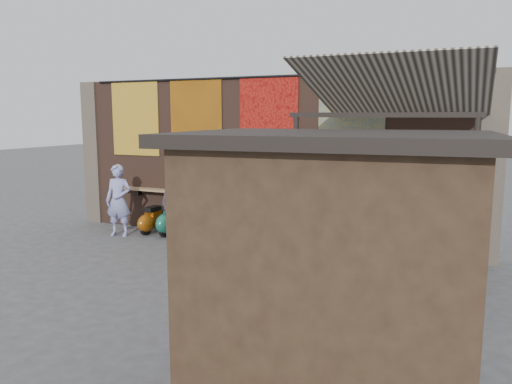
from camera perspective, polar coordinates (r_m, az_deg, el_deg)
ground at (r=10.38m, az=-5.56°, el=-8.51°), size 70.00×70.00×0.00m
brick_wall at (r=12.38m, az=0.50°, el=3.77°), size 10.00×0.40×4.00m
pier_left at (r=15.22m, az=-17.79°, el=4.28°), size 0.50×0.50×4.00m
pier_right at (r=11.35m, az=25.34°, el=2.48°), size 0.50×0.50×4.00m
eating_counter at (r=12.16m, az=-0.20°, el=-0.60°), size 8.00×0.32×0.05m
shelf_box at (r=11.91m, az=1.92°, el=-0.02°), size 0.61×0.29×0.27m
tapestry_redgold at (r=13.99m, az=-13.65°, el=8.19°), size 1.50×0.02×2.00m
tapestry_sun at (r=12.92m, az=-6.89°, el=8.35°), size 1.50×0.02×2.00m
tapestry_orange at (r=12.01m, az=1.41°, el=8.39°), size 1.50×0.02×2.00m
tapestry_multi at (r=11.39m, az=10.83°, el=8.22°), size 1.50×0.02×2.00m
hang_rail at (r=12.16m, az=0.07°, el=13.02°), size 9.50×0.06×0.06m
scooter_stool_0 at (r=13.42m, az=-11.92°, el=-3.17°), size 0.33×0.74×0.70m
scooter_stool_1 at (r=13.12m, az=-9.71°, el=-3.16°), size 0.38×0.83×0.79m
scooter_stool_2 at (r=12.81m, az=-7.78°, el=-3.54°), size 0.35×0.77×0.73m
scooter_stool_3 at (r=12.48m, az=-5.65°, el=-3.67°), size 0.38×0.84×0.80m
scooter_stool_4 at (r=12.28m, az=-3.47°, el=-3.79°), size 0.39×0.87×0.83m
scooter_stool_5 at (r=12.05m, az=-1.09°, el=-3.98°), size 0.40×0.88×0.84m
scooter_stool_6 at (r=11.83m, az=1.34°, el=-4.59°), size 0.33×0.73×0.69m
scooter_stool_7 at (r=11.55m, az=3.94°, el=-4.62°), size 0.39×0.86×0.82m
scooter_stool_8 at (r=11.45m, az=6.54°, el=-5.05°), size 0.34×0.75×0.71m
diner_left at (r=13.22m, az=-15.43°, el=-0.93°), size 0.76×0.58×1.85m
diner_right at (r=12.93m, az=-9.32°, el=-1.57°), size 0.86×0.73×1.57m
shopper_navy at (r=9.80m, az=18.47°, el=-4.32°), size 1.13×1.05×1.86m
shopper_grey at (r=8.14m, az=9.27°, el=-7.62°), size 1.18×0.96×1.59m
shopper_tan at (r=9.87m, az=12.34°, el=-4.56°), size 0.95×0.96×1.67m
market_stall at (r=5.08m, az=8.67°, el=-10.58°), size 2.72×2.12×2.79m
stall_roof at (r=4.80m, az=9.06°, el=6.05°), size 3.05×2.43×0.12m
stall_sign at (r=5.87m, az=10.70°, el=-1.66°), size 1.20×0.13×0.50m
stall_shelf at (r=6.13m, az=10.43°, el=-10.94°), size 2.14×0.26×0.06m
awning_canvas at (r=9.62m, az=15.79°, el=11.27°), size 3.20×3.28×0.97m
awning_ledger at (r=11.22m, az=17.10°, el=12.85°), size 3.30×0.08×0.12m
awning_header at (r=8.13m, az=14.07°, el=8.55°), size 3.00×0.08×0.08m
awning_post_left at (r=8.62m, az=4.50°, el=-1.44°), size 0.09×0.09×3.10m
awning_post_right at (r=8.14m, az=23.41°, el=-2.75°), size 0.09×0.09×3.10m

